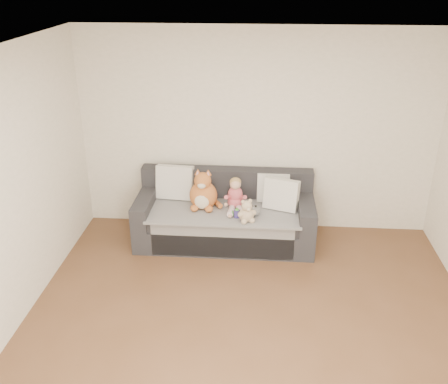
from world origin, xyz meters
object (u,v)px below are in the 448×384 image
(toddler, at_px, (235,196))
(teddy_bear, at_px, (247,213))
(plush_cat, at_px, (203,193))
(sippy_cup, at_px, (237,212))
(sofa, at_px, (225,217))

(toddler, distance_m, teddy_bear, 0.37)
(plush_cat, bearing_deg, sippy_cup, -26.42)
(plush_cat, distance_m, sippy_cup, 0.51)
(plush_cat, relative_size, teddy_bear, 1.82)
(toddler, xyz_separation_m, sippy_cup, (0.04, -0.24, -0.10))
(sofa, relative_size, toddler, 5.42)
(teddy_bear, bearing_deg, toddler, 90.30)
(plush_cat, height_order, teddy_bear, plush_cat)
(sofa, height_order, toddler, toddler)
(teddy_bear, bearing_deg, plush_cat, 124.43)
(plush_cat, xyz_separation_m, teddy_bear, (0.55, -0.33, -0.08))
(sofa, bearing_deg, teddy_bear, -54.59)
(sofa, height_order, plush_cat, plush_cat)
(sofa, relative_size, plush_cat, 4.19)
(sofa, xyz_separation_m, toddler, (0.13, -0.06, 0.33))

